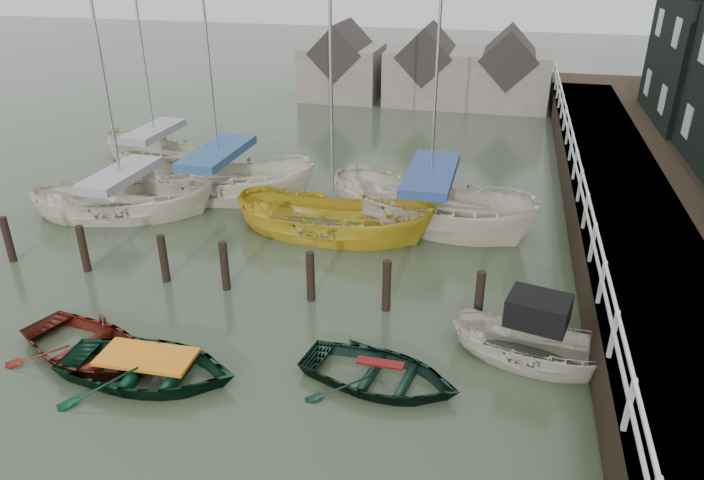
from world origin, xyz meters
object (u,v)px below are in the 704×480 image
(sailboat_c, at_px, (333,233))
(sailboat_d, at_px, (428,221))
(rowboat_dkgreen, at_px, (380,383))
(sailboat_e, at_px, (158,162))
(rowboat_green, at_px, (150,378))
(motorboat, at_px, (532,356))
(rowboat_red, at_px, (90,357))
(sailboat_b, at_px, (222,194))
(sailboat_a, at_px, (127,213))

(sailboat_c, bearing_deg, sailboat_d, -57.33)
(rowboat_dkgreen, bearing_deg, sailboat_c, 32.41)
(rowboat_dkgreen, relative_size, sailboat_e, 0.32)
(sailboat_c, height_order, sailboat_d, sailboat_d)
(rowboat_green, height_order, rowboat_dkgreen, rowboat_green)
(motorboat, bearing_deg, rowboat_red, 116.23)
(rowboat_green, height_order, motorboat, motorboat)
(sailboat_b, bearing_deg, rowboat_dkgreen, -145.90)
(rowboat_dkgreen, distance_m, motorboat, 3.54)
(rowboat_red, relative_size, sailboat_c, 0.32)
(rowboat_red, distance_m, sailboat_d, 11.38)
(sailboat_b, bearing_deg, sailboat_c, -120.60)
(rowboat_red, xyz_separation_m, sailboat_d, (6.44, 9.38, 0.06))
(sailboat_a, relative_size, sailboat_e, 0.96)
(rowboat_dkgreen, height_order, sailboat_c, sailboat_c)
(rowboat_dkgreen, xyz_separation_m, sailboat_b, (-7.91, 9.30, 0.06))
(rowboat_red, xyz_separation_m, rowboat_green, (1.73, -0.35, 0.00))
(sailboat_d, bearing_deg, sailboat_c, 140.37)
(sailboat_d, bearing_deg, rowboat_green, 175.19)
(sailboat_d, height_order, sailboat_e, sailboat_d)
(sailboat_a, xyz_separation_m, sailboat_d, (10.19, 1.85, -0.00))
(rowboat_green, relative_size, motorboat, 0.97)
(rowboat_dkgreen, bearing_deg, motorboat, -53.83)
(rowboat_dkgreen, bearing_deg, sailboat_d, 10.36)
(motorboat, bearing_deg, sailboat_a, 81.79)
(rowboat_dkgreen, bearing_deg, rowboat_red, 105.40)
(sailboat_d, bearing_deg, sailboat_e, 95.48)
(rowboat_green, xyz_separation_m, sailboat_d, (4.70, 9.74, 0.06))
(motorboat, xyz_separation_m, sailboat_c, (-6.16, 5.49, -0.10))
(rowboat_red, bearing_deg, sailboat_c, -5.62)
(sailboat_b, height_order, sailboat_d, sailboat_d)
(sailboat_a, xyz_separation_m, sailboat_e, (-1.73, 5.16, 0.00))
(motorboat, distance_m, sailboat_a, 14.47)
(sailboat_d, bearing_deg, rowboat_red, 166.53)
(motorboat, relative_size, sailboat_d, 0.31)
(rowboat_green, relative_size, rowboat_dkgreen, 1.13)
(sailboat_c, bearing_deg, sailboat_b, 68.97)
(sailboat_a, height_order, sailboat_c, sailboat_c)
(motorboat, height_order, sailboat_e, sailboat_e)
(sailboat_a, bearing_deg, rowboat_green, -161.31)
(motorboat, xyz_separation_m, sailboat_a, (-13.49, 5.25, -0.05))
(sailboat_a, bearing_deg, sailboat_b, -60.65)
(rowboat_green, height_order, sailboat_e, sailboat_e)
(sailboat_c, bearing_deg, rowboat_red, 158.58)
(sailboat_d, bearing_deg, sailboat_a, 121.29)
(rowboat_red, bearing_deg, sailboat_b, 26.71)
(rowboat_red, height_order, sailboat_e, sailboat_e)
(motorboat, distance_m, sailboat_c, 8.25)
(sailboat_a, height_order, sailboat_b, sailboat_b)
(sailboat_c, distance_m, sailboat_d, 3.29)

